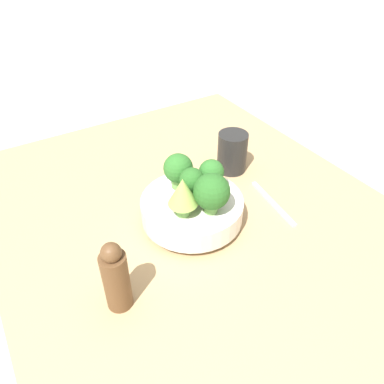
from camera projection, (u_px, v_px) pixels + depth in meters
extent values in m
plane|color=beige|center=(200.00, 236.00, 0.84)|extent=(6.00, 6.00, 0.00)
cube|color=tan|center=(201.00, 228.00, 0.83)|extent=(1.06, 0.83, 0.05)
cylinder|color=silver|center=(192.00, 219.00, 0.80)|extent=(0.10, 0.10, 0.01)
cylinder|color=silver|center=(192.00, 208.00, 0.79)|extent=(0.21, 0.21, 0.05)
cylinder|color=#6BA34C|center=(211.00, 206.00, 0.74)|extent=(0.03, 0.03, 0.02)
sphere|color=#286023|center=(212.00, 192.00, 0.71)|extent=(0.07, 0.07, 0.07)
cylinder|color=#7AB256|center=(192.00, 193.00, 0.76)|extent=(0.02, 0.02, 0.03)
sphere|color=#286023|center=(192.00, 180.00, 0.74)|extent=(0.05, 0.05, 0.05)
cylinder|color=#6BA34C|center=(179.00, 182.00, 0.80)|extent=(0.03, 0.03, 0.03)
sphere|color=#2D6B28|center=(178.00, 168.00, 0.78)|extent=(0.06, 0.06, 0.06)
cylinder|color=#6BA34C|center=(183.00, 209.00, 0.73)|extent=(0.03, 0.03, 0.03)
cone|color=#93B751|center=(183.00, 192.00, 0.70)|extent=(0.06, 0.06, 0.06)
cylinder|color=#609347|center=(211.00, 185.00, 0.78)|extent=(0.02, 0.02, 0.03)
sphere|color=#2D6B28|center=(211.00, 172.00, 0.76)|extent=(0.05, 0.05, 0.05)
cylinder|color=black|center=(232.00, 152.00, 0.93)|extent=(0.07, 0.07, 0.10)
cylinder|color=brown|center=(117.00, 281.00, 0.61)|extent=(0.04, 0.04, 0.12)
sphere|color=brown|center=(111.00, 253.00, 0.57)|extent=(0.03, 0.03, 0.03)
cube|color=silver|center=(273.00, 203.00, 0.85)|extent=(0.17, 0.03, 0.01)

